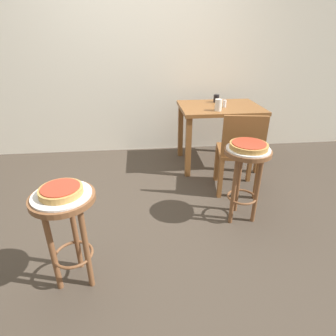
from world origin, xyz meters
TOP-DOWN VIEW (x-y plane):
  - ground_plane at (0.00, 0.00)m, footprint 6.00×6.00m
  - back_wall at (0.00, 1.65)m, footprint 6.00×0.10m
  - stool_foreground at (-0.48, -0.70)m, footprint 0.38×0.38m
  - serving_plate_foreground at (-0.48, -0.70)m, footprint 0.34×0.34m
  - pizza_foreground at (-0.48, -0.70)m, footprint 0.25×0.25m
  - stool_middle at (0.85, -0.14)m, footprint 0.38×0.38m
  - serving_plate_middle at (0.85, -0.14)m, footprint 0.35×0.35m
  - pizza_middle at (0.85, -0.14)m, footprint 0.30×0.30m
  - dining_table at (0.94, 1.02)m, footprint 0.94×0.70m
  - cup_near_edge at (0.85, 0.82)m, footprint 0.08×0.08m
  - cup_far_edge at (0.93, 1.21)m, footprint 0.07×0.07m
  - condiment_shaker at (0.97, 0.96)m, footprint 0.04×0.04m
  - wooden_chair at (0.95, 0.31)m, footprint 0.46×0.46m

SIDE VIEW (x-z plane):
  - ground_plane at x=0.00m, z-range 0.00..0.00m
  - wooden_chair at x=0.95m, z-range 0.04..0.89m
  - stool_foreground at x=-0.48m, z-range 0.16..0.83m
  - stool_middle at x=0.85m, z-range 0.16..0.83m
  - dining_table at x=0.94m, z-range 0.25..0.98m
  - serving_plate_foreground at x=-0.48m, z-range 0.67..0.68m
  - serving_plate_middle at x=0.85m, z-range 0.67..0.68m
  - pizza_foreground at x=-0.48m, z-range 0.68..0.72m
  - pizza_middle at x=0.85m, z-range 0.68..0.72m
  - condiment_shaker at x=0.97m, z-range 0.74..0.82m
  - cup_far_edge at x=0.93m, z-range 0.74..0.83m
  - cup_near_edge at x=0.85m, z-range 0.74..0.86m
  - back_wall at x=0.00m, z-range 0.00..3.00m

